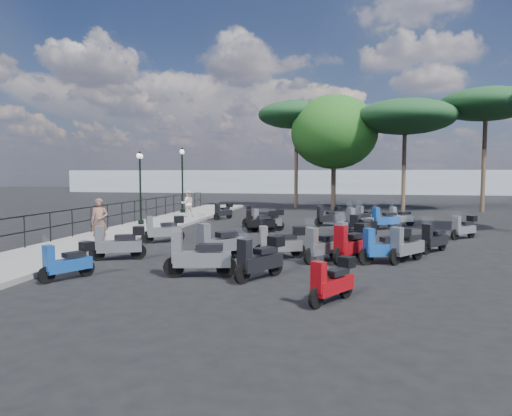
% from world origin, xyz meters
% --- Properties ---
extents(ground, '(120.00, 120.00, 0.00)m').
position_xyz_m(ground, '(0.00, 0.00, 0.00)').
color(ground, black).
rests_on(ground, ground).
extents(sidewalk, '(3.00, 30.00, 0.15)m').
position_xyz_m(sidewalk, '(-6.50, 3.00, 0.07)').
color(sidewalk, '#5E5C59').
rests_on(sidewalk, ground).
extents(railing, '(0.04, 26.04, 1.10)m').
position_xyz_m(railing, '(-7.80, 2.80, 0.90)').
color(railing, black).
rests_on(railing, sidewalk).
extents(lamp_post_1, '(0.52, 1.00, 3.54)m').
position_xyz_m(lamp_post_1, '(-7.07, 4.01, 2.17)').
color(lamp_post_1, black).
rests_on(lamp_post_1, sidewalk).
extents(lamp_post_2, '(0.58, 1.15, 4.08)m').
position_xyz_m(lamp_post_2, '(-7.36, 10.73, 2.48)').
color(lamp_post_2, black).
rests_on(lamp_post_2, sidewalk).
extents(woman, '(0.68, 0.53, 1.63)m').
position_xyz_m(woman, '(-5.74, -2.17, 0.96)').
color(woman, brown).
rests_on(woman, sidewalk).
extents(pedestrian_far, '(0.91, 0.83, 1.52)m').
position_xyz_m(pedestrian_far, '(-6.11, 8.11, 0.91)').
color(pedestrian_far, beige).
rests_on(pedestrian_far, sidewalk).
extents(scooter_0, '(0.86, 1.36, 1.18)m').
position_xyz_m(scooter_0, '(-4.09, -6.59, 0.44)').
color(scooter_0, black).
rests_on(scooter_0, ground).
extents(scooter_1, '(1.62, 0.87, 1.36)m').
position_xyz_m(scooter_1, '(-4.08, -3.99, 0.51)').
color(scooter_1, black).
rests_on(scooter_1, ground).
extents(scooter_2, '(1.46, 1.05, 1.32)m').
position_xyz_m(scooter_2, '(-4.08, -0.41, 0.50)').
color(scooter_2, black).
rests_on(scooter_2, ground).
extents(scooter_3, '(1.71, 0.71, 1.38)m').
position_xyz_m(scooter_3, '(-1.35, 4.85, 0.48)').
color(scooter_3, black).
rests_on(scooter_3, ground).
extents(scooter_4, '(0.85, 1.37, 1.18)m').
position_xyz_m(scooter_4, '(-4.09, 8.46, 0.45)').
color(scooter_4, black).
rests_on(scooter_4, ground).
extents(scooter_5, '(1.86, 0.70, 1.50)m').
position_xyz_m(scooter_5, '(-0.96, -5.74, 0.52)').
color(scooter_5, black).
rests_on(scooter_5, ground).
extents(scooter_6, '(1.29, 1.50, 1.49)m').
position_xyz_m(scooter_6, '(-1.04, -3.47, 0.52)').
color(scooter_6, black).
rests_on(scooter_6, ground).
extents(scooter_7, '(1.58, 0.81, 1.31)m').
position_xyz_m(scooter_7, '(0.75, -2.84, 0.50)').
color(scooter_7, black).
rests_on(scooter_7, ground).
extents(scooter_8, '(1.57, 0.79, 1.30)m').
position_xyz_m(scooter_8, '(-0.98, 3.17, 0.49)').
color(scooter_8, black).
rests_on(scooter_8, ground).
extents(scooter_9, '(1.56, 0.86, 1.31)m').
position_xyz_m(scooter_9, '(-0.74, 3.66, 0.49)').
color(scooter_9, black).
rests_on(scooter_9, ground).
extents(scooter_10, '(1.07, 1.52, 1.36)m').
position_xyz_m(scooter_10, '(0.62, -5.66, 0.51)').
color(scooter_10, black).
rests_on(scooter_10, ground).
extents(scooter_11, '(1.08, 1.46, 1.36)m').
position_xyz_m(scooter_11, '(2.05, -3.12, 0.47)').
color(scooter_11, black).
rests_on(scooter_11, ground).
extents(scooter_12, '(1.43, 1.44, 1.47)m').
position_xyz_m(scooter_12, '(3.03, -2.09, 0.55)').
color(scooter_12, black).
rests_on(scooter_12, ground).
extents(scooter_13, '(1.09, 1.61, 1.45)m').
position_xyz_m(scooter_13, '(3.37, 0.63, 0.50)').
color(scooter_13, black).
rests_on(scooter_13, ground).
extents(scooter_14, '(1.37, 1.32, 1.43)m').
position_xyz_m(scooter_14, '(3.35, 4.10, 0.49)').
color(scooter_14, black).
rests_on(scooter_14, ground).
extents(scooter_15, '(1.16, 1.39, 1.36)m').
position_xyz_m(scooter_15, '(3.74, 6.03, 0.47)').
color(scooter_15, black).
rests_on(scooter_15, ground).
extents(scooter_16, '(0.94, 1.32, 1.18)m').
position_xyz_m(scooter_16, '(2.45, -7.43, 0.45)').
color(scooter_16, black).
rests_on(scooter_16, ground).
extents(scooter_17, '(1.56, 1.01, 1.36)m').
position_xyz_m(scooter_17, '(3.88, -3.03, 0.51)').
color(scooter_17, black).
rests_on(scooter_17, ground).
extents(scooter_18, '(1.12, 1.65, 1.46)m').
position_xyz_m(scooter_18, '(2.90, -2.92, 0.55)').
color(scooter_18, black).
rests_on(scooter_18, ground).
extents(scooter_19, '(1.30, 1.46, 1.42)m').
position_xyz_m(scooter_19, '(3.00, -1.30, 0.54)').
color(scooter_19, black).
rests_on(scooter_19, ground).
extents(scooter_20, '(1.40, 1.03, 1.27)m').
position_xyz_m(scooter_20, '(1.96, 6.23, 0.48)').
color(scooter_20, black).
rests_on(scooter_20, ground).
extents(scooter_21, '(1.51, 1.03, 1.37)m').
position_xyz_m(scooter_21, '(4.57, 5.30, 0.48)').
color(scooter_21, black).
rests_on(scooter_21, ground).
extents(scooter_23, '(1.17, 1.45, 1.39)m').
position_xyz_m(scooter_23, '(4.50, -2.74, 0.48)').
color(scooter_23, black).
rests_on(scooter_23, ground).
extents(scooter_24, '(1.05, 1.33, 1.27)m').
position_xyz_m(scooter_24, '(5.64, -0.81, 0.44)').
color(scooter_24, black).
rests_on(scooter_24, ground).
extents(scooter_25, '(1.21, 1.16, 1.22)m').
position_xyz_m(scooter_25, '(7.44, 2.73, 0.46)').
color(scooter_25, black).
rests_on(scooter_25, ground).
extents(scooter_26, '(1.40, 0.96, 1.27)m').
position_xyz_m(scooter_26, '(5.45, 6.70, 0.44)').
color(scooter_26, black).
rests_on(scooter_26, ground).
extents(broadleaf_tree, '(6.20, 6.20, 8.20)m').
position_xyz_m(broadleaf_tree, '(1.95, 16.66, 5.56)').
color(broadleaf_tree, '#38281E').
rests_on(broadleaf_tree, ground).
extents(pine_0, '(6.75, 6.75, 7.61)m').
position_xyz_m(pine_0, '(6.68, 15.71, 6.42)').
color(pine_0, '#38281E').
rests_on(pine_0, ground).
extents(pine_1, '(6.20, 6.20, 8.30)m').
position_xyz_m(pine_1, '(11.90, 16.33, 7.19)').
color(pine_1, '#38281E').
rests_on(pine_1, ground).
extents(pine_2, '(5.81, 5.81, 8.02)m').
position_xyz_m(pine_2, '(-0.89, 17.91, 6.98)').
color(pine_2, '#38281E').
rests_on(pine_2, ground).
extents(distant_hills, '(70.00, 8.00, 3.00)m').
position_xyz_m(distant_hills, '(0.00, 45.00, 1.50)').
color(distant_hills, gray).
rests_on(distant_hills, ground).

